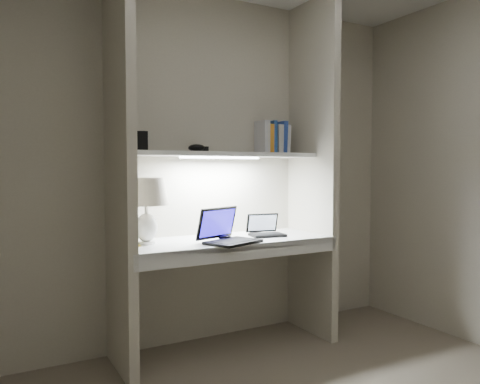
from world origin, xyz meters
TOP-DOWN VIEW (x-y plane):
  - back_wall at (0.00, 1.50)m, footprint 3.20×0.01m
  - alcove_panel_left at (-0.73, 1.23)m, footprint 0.06×0.55m
  - alcove_panel_right at (0.73, 1.23)m, footprint 0.06×0.55m
  - desk at (0.00, 1.23)m, footprint 1.40×0.55m
  - desk_apron at (0.00, 0.96)m, footprint 1.46×0.03m
  - shelf at (0.00, 1.32)m, footprint 1.40×0.36m
  - strip_light at (0.00, 1.32)m, footprint 0.60×0.04m
  - table_lamp at (-0.55, 1.27)m, footprint 0.29×0.29m
  - laptop_main at (-0.07, 1.08)m, footprint 0.42×0.39m
  - laptop_netbook at (0.31, 1.23)m, footprint 0.27×0.24m
  - speaker at (0.02, 1.39)m, footprint 0.12×0.10m
  - mouse at (-0.03, 1.19)m, footprint 0.10×0.06m
  - cable_coil at (0.29, 1.32)m, footprint 0.14×0.14m
  - sticky_note at (-0.64, 1.24)m, footprint 0.08×0.08m
  - book_row at (0.49, 1.42)m, footprint 0.23×0.16m
  - shelf_box at (-0.56, 1.33)m, footprint 0.09×0.07m
  - shelf_gadget at (-0.16, 1.37)m, footprint 0.13×0.09m

SIDE VIEW (x-z plane):
  - desk_apron at x=0.00m, z-range 0.67..0.77m
  - desk at x=0.00m, z-range 0.73..0.77m
  - sticky_note at x=-0.64m, z-range 0.77..0.77m
  - cable_coil at x=0.29m, z-range 0.77..0.78m
  - mouse at x=-0.03m, z-range 0.77..0.80m
  - laptop_netbook at x=0.31m, z-range 0.73..0.88m
  - laptop_main at x=-0.07m, z-range 0.71..0.94m
  - speaker at x=0.02m, z-range 0.77..0.92m
  - table_lamp at x=-0.55m, z-range 0.84..1.27m
  - back_wall at x=0.00m, z-range 0.00..2.50m
  - alcove_panel_left at x=-0.73m, z-range 0.00..2.50m
  - alcove_panel_right at x=0.73m, z-range 0.00..2.50m
  - strip_light at x=0.00m, z-range 1.32..1.34m
  - shelf at x=0.00m, z-range 1.34..1.36m
  - shelf_gadget at x=-0.16m, z-range 1.37..1.42m
  - shelf_box at x=-0.56m, z-range 1.36..1.49m
  - book_row at x=0.49m, z-range 1.36..1.61m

